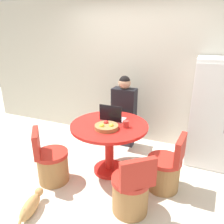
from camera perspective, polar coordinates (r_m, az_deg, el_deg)
ground_plane at (r=3.27m, az=-2.70°, el=-17.55°), size 12.00×12.00×0.00m
wall_back at (r=4.06m, az=6.45°, el=10.24°), size 7.00×0.06×2.60m
refrigerator at (r=3.67m, az=24.54°, el=-0.25°), size 0.60×0.64×1.66m
dining_table at (r=3.17m, az=-0.71°, el=-6.39°), size 1.10×1.10×0.77m
chair_right_side at (r=3.07m, az=13.69°, el=-14.67°), size 0.45×0.45×0.80m
chair_near_left_corner at (r=3.23m, az=-15.56°, el=-12.93°), size 0.51×0.51×0.80m
chair_near_right_corner at (r=2.68m, az=4.98°, el=-20.10°), size 0.51×0.52×0.80m
person_seated at (r=3.78m, az=3.37°, el=0.57°), size 0.40×0.37×1.33m
laptop at (r=3.19m, az=0.05°, el=-1.28°), size 0.34×0.22×0.25m
fruit_bowl at (r=2.93m, az=-1.47°, el=-3.84°), size 0.32×0.32×0.09m
coffee_cup at (r=2.97m, az=3.62°, el=-3.17°), size 0.08×0.08×0.10m
cat at (r=2.92m, az=-20.40°, el=-21.92°), size 0.22×0.52×0.19m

